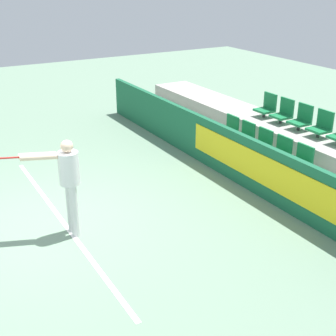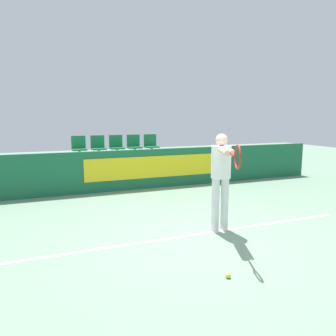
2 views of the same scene
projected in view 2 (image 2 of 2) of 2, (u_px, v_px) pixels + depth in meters
The scene contains 17 objects.
ground_plane at pixel (205, 241), 5.07m from camera, with size 30.00×30.00×0.00m, color gray.
court_baseline at pixel (197, 234), 5.33m from camera, with size 5.86×0.08×0.01m.
barrier_wall at pixel (134, 170), 8.59m from camera, with size 11.37×0.14×1.05m.
bleacher_tier_front at pixel (127, 178), 9.21m from camera, with size 10.97×1.09×0.39m.
bleacher_tier_middle at pixel (118, 166), 10.17m from camera, with size 10.97×1.09×0.77m.
stadium_chair_0 at pixel (85, 164), 8.83m from camera, with size 0.42×0.37×0.57m.
stadium_chair_1 at pixel (106, 163), 9.04m from camera, with size 0.42×0.37×0.57m.
stadium_chair_2 at pixel (126, 162), 9.25m from camera, with size 0.42×0.37×0.57m.
stadium_chair_3 at pixel (145, 161), 9.47m from camera, with size 0.42×0.37×0.57m.
stadium_chair_4 at pixel (163, 160), 9.68m from camera, with size 0.42×0.37×0.57m.
stadium_chair_5 at pixel (79, 146), 9.77m from camera, with size 0.42×0.37×0.57m.
stadium_chair_6 at pixel (98, 146), 9.98m from camera, with size 0.42×0.37×0.57m.
stadium_chair_7 at pixel (117, 145), 10.19m from camera, with size 0.42×0.37×0.57m.
stadium_chair_8 at pixel (134, 145), 10.40m from camera, with size 0.42×0.37×0.57m.
stadium_chair_9 at pixel (151, 144), 10.61m from camera, with size 0.42×0.37×0.57m.
tennis_player at pixel (222, 172), 5.32m from camera, with size 0.66×1.41×1.63m.
tennis_ball at pixel (228, 275), 3.89m from camera, with size 0.07×0.07×0.07m.
Camera 2 is at (-2.35, -4.26, 1.90)m, focal length 35.00 mm.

